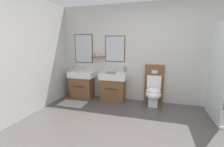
{
  "coord_description": "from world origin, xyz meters",
  "views": [
    {
      "loc": [
        0.22,
        -2.1,
        1.51
      ],
      "look_at": [
        -0.86,
        1.64,
        0.78
      ],
      "focal_mm": 24.93,
      "sensor_mm": 36.0,
      "label": 1
    }
  ],
  "objects_px": {
    "soap_dispenser": "(125,70)",
    "toilet": "(154,90)",
    "vanity_sink_left": "(82,84)",
    "vanity_sink_right": "(113,86)",
    "toothbrush_cup": "(75,68)",
    "folded_hand_towel": "(111,73)"
  },
  "relations": [
    {
      "from": "soap_dispenser",
      "to": "toilet",
      "type": "bearing_deg",
      "value": -12.39
    },
    {
      "from": "vanity_sink_left",
      "to": "vanity_sink_right",
      "type": "bearing_deg",
      "value": 0.0
    },
    {
      "from": "vanity_sink_right",
      "to": "toothbrush_cup",
      "type": "bearing_deg",
      "value": 173.6
    },
    {
      "from": "vanity_sink_right",
      "to": "toothbrush_cup",
      "type": "relative_size",
      "value": 3.74
    },
    {
      "from": "toilet",
      "to": "folded_hand_towel",
      "type": "relative_size",
      "value": 4.55
    },
    {
      "from": "toothbrush_cup",
      "to": "folded_hand_towel",
      "type": "distance_m",
      "value": 1.2
    },
    {
      "from": "vanity_sink_right",
      "to": "toilet",
      "type": "xyz_separation_m",
      "value": [
        1.06,
        -0.03,
        -0.02
      ]
    },
    {
      "from": "vanity_sink_right",
      "to": "toilet",
      "type": "relative_size",
      "value": 0.76
    },
    {
      "from": "soap_dispenser",
      "to": "folded_hand_towel",
      "type": "distance_m",
      "value": 0.42
    },
    {
      "from": "vanity_sink_left",
      "to": "toilet",
      "type": "xyz_separation_m",
      "value": [
        2.0,
        -0.03,
        -0.02
      ]
    },
    {
      "from": "vanity_sink_right",
      "to": "soap_dispenser",
      "type": "height_order",
      "value": "soap_dispenser"
    },
    {
      "from": "vanity_sink_right",
      "to": "vanity_sink_left",
      "type": "bearing_deg",
      "value": 180.0
    },
    {
      "from": "vanity_sink_right",
      "to": "toilet",
      "type": "bearing_deg",
      "value": -1.37
    },
    {
      "from": "vanity_sink_right",
      "to": "soap_dispenser",
      "type": "relative_size",
      "value": 4.0
    },
    {
      "from": "vanity_sink_left",
      "to": "toothbrush_cup",
      "type": "xyz_separation_m",
      "value": [
        -0.28,
        0.14,
        0.42
      ]
    },
    {
      "from": "soap_dispenser",
      "to": "vanity_sink_right",
      "type": "bearing_deg",
      "value": -153.08
    },
    {
      "from": "toothbrush_cup",
      "to": "soap_dispenser",
      "type": "relative_size",
      "value": 1.07
    },
    {
      "from": "toothbrush_cup",
      "to": "vanity_sink_right",
      "type": "bearing_deg",
      "value": -6.4
    },
    {
      "from": "vanity_sink_right",
      "to": "soap_dispenser",
      "type": "bearing_deg",
      "value": 26.92
    },
    {
      "from": "toilet",
      "to": "toothbrush_cup",
      "type": "distance_m",
      "value": 2.32
    },
    {
      "from": "toilet",
      "to": "soap_dispenser",
      "type": "height_order",
      "value": "toilet"
    },
    {
      "from": "toilet",
      "to": "folded_hand_towel",
      "type": "xyz_separation_m",
      "value": [
        -1.1,
        -0.09,
        0.41
      ]
    }
  ]
}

